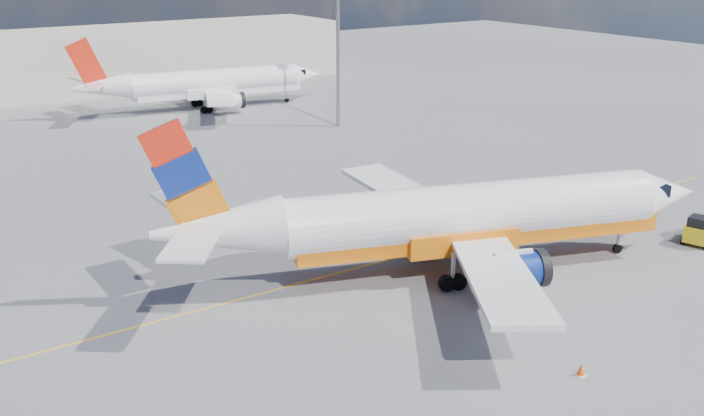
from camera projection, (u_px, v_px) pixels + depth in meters
ground at (395, 282)px, 46.70m from camera, size 240.00×240.00×0.00m
taxi_line at (366, 266)px, 49.05m from camera, size 70.00×0.15×0.01m
terminal_main at (94, 60)px, 106.93m from camera, size 70.00×14.00×8.00m
main_jet at (454, 218)px, 47.03m from camera, size 34.90×26.50×10.60m
second_jet at (208, 84)px, 94.18m from camera, size 30.63×23.89×9.26m
gse_tug at (700, 230)px, 52.49m from camera, size 3.07×2.40×1.96m
traffic_cone at (581, 370)px, 36.51m from camera, size 0.44×0.44×0.62m
floodlight_mast at (338, 21)px, 82.73m from camera, size 1.38×1.38×18.87m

